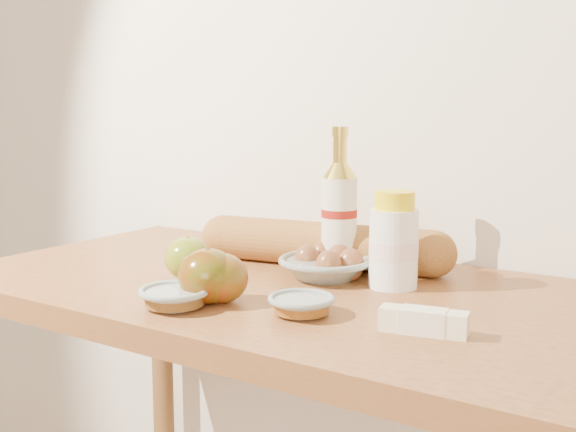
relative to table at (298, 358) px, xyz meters
The scene contains 12 objects.
back_wall 0.62m from the table, 90.00° to the left, with size 3.50×0.02×2.60m, color white.
table is the anchor object (origin of this frame).
bourbon_bottle 0.26m from the table, 86.34° to the left, with size 0.06×0.06×0.26m.
cream_bottle 0.25m from the table, 30.45° to the left, with size 0.09×0.09×0.16m.
egg_bowl 0.16m from the table, 79.30° to the left, with size 0.21×0.21×0.06m.
baguette 0.22m from the table, 105.79° to the left, with size 0.50×0.16×0.08m.
apple_yellowgreen 0.25m from the table, 160.17° to the right, with size 0.09×0.09×0.07m.
apple_redgreen_front 0.24m from the table, 109.16° to the right, with size 0.11×0.11×0.08m.
apple_redgreen_right 0.22m from the table, 105.75° to the right, with size 0.09×0.09×0.08m.
sugar_bowl 0.26m from the table, 111.28° to the right, with size 0.13×0.13×0.03m.
syrup_bowl 0.21m from the table, 55.62° to the right, with size 0.11×0.11×0.03m.
butter_stick 0.33m from the table, 23.50° to the right, with size 0.12×0.05×0.03m.
Camera 1 is at (0.62, 0.21, 1.20)m, focal length 45.00 mm.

